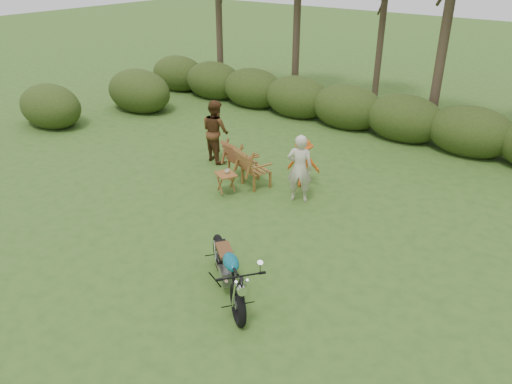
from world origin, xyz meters
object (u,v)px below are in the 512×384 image
Objects in this scene: lawn_chair_left at (243,176)px; child at (302,186)px; side_table at (226,184)px; motorcycle at (228,291)px; cup at (227,171)px; lawn_chair_right at (256,186)px; adult_a at (298,200)px; adult_b at (217,160)px.

child is at bearing -152.35° from lawn_chair_left.
side_table is 0.43× the size of child.
cup reaches higher than motorcycle.
side_table is at bearing 89.57° from lawn_chair_right.
child is (1.58, 0.47, 0.00)m from lawn_chair_left.
lawn_chair_right is 0.67m from lawn_chair_left.
cup is 0.07× the size of adult_a.
cup is at bearing 167.93° from motorcycle.
cup is at bearing 119.46° from lawn_chair_left.
adult_a is at bearing -160.39° from lawn_chair_right.
adult_b is (-1.61, 1.46, -0.27)m from side_table.
motorcycle is at bearing 149.01° from adult_b.
side_table is 1.81m from adult_a.
motorcycle reaches higher than side_table.
lawn_chair_left is 0.82× the size of child.
adult_a is at bearing 94.15° from child.
lawn_chair_left is at bearing 177.70° from adult_b.
adult_a reaches higher than lawn_chair_left.
motorcycle is 3.85m from adult_a.
child reaches higher than lawn_chair_left.
lawn_chair_right is at bearing 176.81° from adult_b.
child is (2.87, 0.05, 0.00)m from adult_b.
lawn_chair_right is 0.83× the size of child.
child is at bearing 49.51° from cup.
child reaches higher than lawn_chair_right.
lawn_chair_right is at bearing 68.48° from cup.
adult_b reaches higher than cup.
lawn_chair_right is 2.03m from adult_b.
adult_a is at bearing 141.74° from motorcycle.
lawn_chair_right is at bearing 158.40° from motorcycle.
lawn_chair_right is 1.92× the size of side_table.
motorcycle reaches higher than lawn_chair_left.
adult_b is (-3.22, 0.67, 0.00)m from adult_a.
adult_b is at bearing 170.91° from motorcycle.
cup is (-2.55, 2.98, 0.59)m from motorcycle.
adult_a is at bearing -176.20° from adult_b.
lawn_chair_left is 0.59× the size of adult_b.
cup is 2.23m from adult_b.
motorcycle is 4.91m from lawn_chair_left.
lawn_chair_left is at bearing -30.78° from adult_a.
adult_a reaches higher than lawn_chair_right.
adult_a is at bearing -176.28° from lawn_chair_left.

